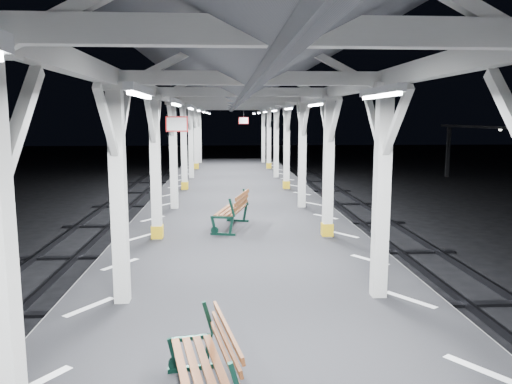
{
  "coord_description": "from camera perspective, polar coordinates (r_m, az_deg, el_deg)",
  "views": [
    {
      "loc": [
        -0.4,
        -9.46,
        3.81
      ],
      "look_at": [
        0.26,
        1.29,
        2.2
      ],
      "focal_mm": 35.0,
      "sensor_mm": 36.0,
      "label": 1
    }
  ],
  "objects": [
    {
      "name": "hazard_stripes_right",
      "position": [
        10.27,
        12.86,
        -7.57
      ],
      "size": [
        1.0,
        48.0,
        0.01
      ],
      "primitive_type": "cube",
      "color": "silver",
      "rests_on": "platform"
    },
    {
      "name": "ground",
      "position": [
        10.21,
        -1.04,
        -13.42
      ],
      "size": [
        120.0,
        120.0,
        0.0
      ],
      "primitive_type": "plane",
      "color": "black",
      "rests_on": "ground"
    },
    {
      "name": "bench_near",
      "position": [
        5.16,
        -5.36,
        -18.96
      ],
      "size": [
        0.83,
        1.56,
        0.81
      ],
      "rotation": [
        0.0,
        0.0,
        0.2
      ],
      "color": "black",
      "rests_on": "platform"
    },
    {
      "name": "canopy",
      "position": [
        9.48,
        -1.11,
        13.02
      ],
      "size": [
        5.4,
        49.0,
        4.65
      ],
      "color": "beige",
      "rests_on": "platform"
    },
    {
      "name": "hazard_stripes_left",
      "position": [
        10.08,
        -15.25,
        -7.97
      ],
      "size": [
        1.0,
        48.0,
        0.01
      ],
      "primitive_type": "cube",
      "color": "silver",
      "rests_on": "platform"
    },
    {
      "name": "bench_mid",
      "position": [
        12.73,
        -2.48,
        -2.0
      ],
      "size": [
        1.01,
        1.8,
        0.92
      ],
      "rotation": [
        0.0,
        0.0,
        -0.24
      ],
      "color": "black",
      "rests_on": "platform"
    },
    {
      "name": "track_right",
      "position": [
        11.51,
        25.21,
        -11.24
      ],
      "size": [
        2.2,
        60.0,
        0.16
      ],
      "color": "#2D2D33",
      "rests_on": "ground"
    },
    {
      "name": "platform",
      "position": [
        10.03,
        -1.05,
        -10.77
      ],
      "size": [
        6.0,
        50.0,
        1.0
      ],
      "primitive_type": "cube",
      "color": "black",
      "rests_on": "ground"
    }
  ]
}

